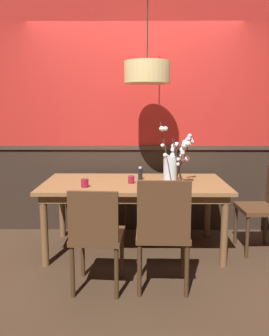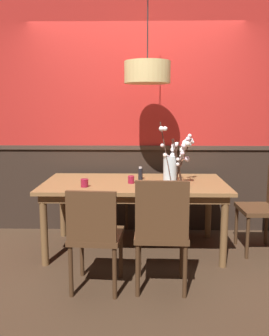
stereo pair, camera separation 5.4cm
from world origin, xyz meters
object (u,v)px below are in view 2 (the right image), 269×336
object	(u,v)px
candle_holder_nearer_center	(85,183)
pendant_lamp	(147,72)
candle_holder_nearer_edge	(131,180)
dining_table	(134,189)
chair_near_side_left	(95,233)
chair_far_side_left	(112,187)
vase_with_blossoms	(173,164)
condiment_bottle	(140,174)
chair_near_side_right	(161,229)
chair_far_side_right	(159,184)
chair_head_east_end	(266,204)

from	to	relation	value
candle_holder_nearer_center	pendant_lamp	xyz separation A→B (m)	(0.61, 0.34, 1.08)
candle_holder_nearer_edge	pendant_lamp	xyz separation A→B (m)	(0.16, 0.16, 1.09)
dining_table	chair_near_side_left	size ratio (longest dim) A/B	2.15
chair_far_side_left	vase_with_blossoms	xyz separation A→B (m)	(0.71, -1.02, 0.46)
vase_with_blossoms	condiment_bottle	world-z (taller)	vase_with_blossoms
chair_near_side_right	candle_holder_nearer_edge	xyz separation A→B (m)	(-0.27, 0.82, 0.24)
dining_table	chair_far_side_right	distance (m)	0.97
chair_head_east_end	candle_holder_nearer_center	xyz separation A→B (m)	(-1.86, -0.24, 0.27)
condiment_bottle	pendant_lamp	distance (m)	1.06
vase_with_blossoms	dining_table	bearing A→B (deg)	163.28
candle_holder_nearer_center	chair_far_side_left	bearing A→B (deg)	81.54
condiment_bottle	chair_far_side_right	bearing A→B (deg)	73.34
chair_near_side_right	chair_far_side_right	bearing A→B (deg)	88.24
dining_table	pendant_lamp	world-z (taller)	pendant_lamp
chair_far_side_left	vase_with_blossoms	distance (m)	1.32
chair_far_side_left	candle_holder_nearer_center	distance (m)	1.20
vase_with_blossoms	pendant_lamp	xyz separation A→B (m)	(-0.26, 0.21, 0.92)
candle_holder_nearer_edge	condiment_bottle	xyz separation A→B (m)	(0.10, 0.20, 0.03)
chair_far_side_right	vase_with_blossoms	bearing A→B (deg)	-84.59
chair_head_east_end	vase_with_blossoms	xyz separation A→B (m)	(-0.98, -0.11, 0.43)
dining_table	chair_near_side_left	xyz separation A→B (m)	(-0.30, -0.89, -0.17)
candle_holder_nearer_edge	chair_far_side_left	bearing A→B (deg)	106.13
dining_table	chair_far_side_right	size ratio (longest dim) A/B	2.02
chair_head_east_end	chair_near_side_right	bearing A→B (deg)	-142.34
chair_near_side_left	candle_holder_nearer_edge	distance (m)	0.91
vase_with_blossoms	pendant_lamp	bearing A→B (deg)	141.60
chair_head_east_end	dining_table	bearing A→B (deg)	179.67
dining_table	chair_far_side_left	xyz separation A→B (m)	(-0.31, 0.90, -0.17)
candle_holder_nearer_center	condiment_bottle	distance (m)	0.67
dining_table	chair_far_side_left	bearing A→B (deg)	109.20
chair_head_east_end	chair_far_side_right	world-z (taller)	chair_far_side_right
chair_near_side_right	pendant_lamp	xyz separation A→B (m)	(-0.11, 0.98, 1.33)
vase_with_blossoms	condiment_bottle	size ratio (longest dim) A/B	4.51
chair_far_side_right	condiment_bottle	bearing A→B (deg)	-106.66
chair_head_east_end	pendant_lamp	world-z (taller)	pendant_lamp
chair_far_side_right	pendant_lamp	size ratio (longest dim) A/B	0.87
chair_head_east_end	condiment_bottle	xyz separation A→B (m)	(-1.31, 0.14, 0.29)
pendant_lamp	chair_far_side_right	bearing A→B (deg)	78.68
chair_far_side_right	condiment_bottle	distance (m)	0.86
condiment_bottle	candle_holder_nearer_center	bearing A→B (deg)	-144.88
chair_far_side_left	chair_far_side_right	bearing A→B (deg)	1.20
chair_far_side_right	pendant_lamp	bearing A→B (deg)	-101.32
chair_far_side_right	chair_near_side_right	bearing A→B (deg)	-91.76
chair_far_side_left	vase_with_blossoms	size ratio (longest dim) A/B	1.37
candle_holder_nearer_center	candle_holder_nearer_edge	bearing A→B (deg)	22.15
chair_far_side_left	candle_holder_nearer_center	bearing A→B (deg)	-98.46
chair_near_side_right	chair_far_side_left	bearing A→B (deg)	107.20
pendant_lamp	candle_holder_nearer_edge	bearing A→B (deg)	-136.18
dining_table	chair_far_side_left	distance (m)	0.97
chair_head_east_end	pendant_lamp	xyz separation A→B (m)	(-1.25, 0.10, 1.35)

